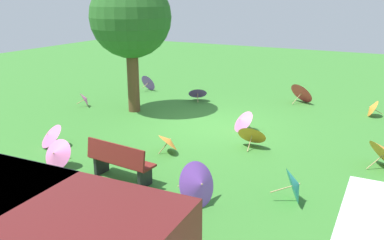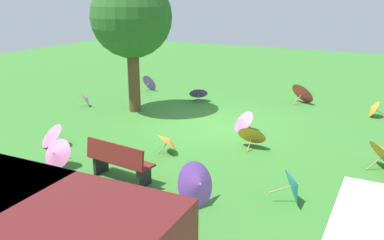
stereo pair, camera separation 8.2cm
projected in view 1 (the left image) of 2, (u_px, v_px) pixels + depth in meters
The scene contains 16 objects.
ground at pixel (211, 126), 12.92m from camera, with size 40.00×40.00×0.00m, color #387A2D.
van_dark at pixel (4, 234), 5.47m from camera, with size 4.68×2.30×1.53m.
park_bench at pixel (120, 161), 8.99m from camera, with size 1.64×0.62×0.90m.
shade_tree at pixel (131, 18), 13.61m from camera, with size 2.71×2.71×4.59m.
parasol_pink_0 at pixel (242, 121), 12.32m from camera, with size 0.93×0.92×0.66m.
parasol_orange_1 at pixel (169, 141), 10.63m from camera, with size 0.82×0.81×0.57m.
parasol_purple_0 at pixel (198, 92), 15.85m from camera, with size 0.92×0.88×0.60m.
parasol_red_0 at pixel (303, 92), 15.53m from camera, with size 1.14×1.03×0.85m.
parasol_orange_2 at pixel (371, 108), 13.84m from camera, with size 0.62×0.66×0.59m.
parasol_orange_3 at pixel (253, 133), 11.04m from camera, with size 0.80×0.78×0.73m.
parasol_pink_1 at pixel (50, 135), 11.03m from camera, with size 0.94×0.89×0.65m.
parasol_teal_1 at pixel (296, 185), 8.09m from camera, with size 0.78×0.82×0.73m.
parasol_purple_2 at pixel (149, 82), 17.53m from camera, with size 0.80×0.67×0.71m.
parasol_purple_3 at pixel (199, 184), 7.92m from camera, with size 0.92×1.01×0.91m.
parasol_pink_2 at pixel (85, 99), 15.06m from camera, with size 0.66×0.63×0.56m.
parasol_pink_3 at pixel (56, 154), 9.69m from camera, with size 0.76×0.73×0.72m.
Camera 1 is at (-5.22, 11.15, 3.96)m, focal length 38.52 mm.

